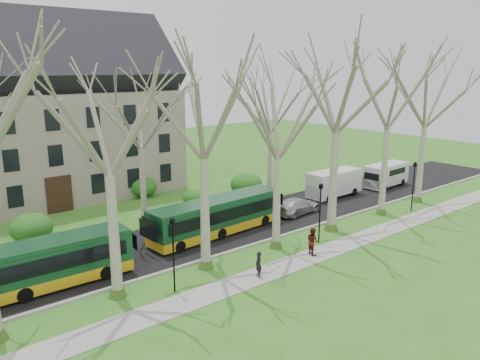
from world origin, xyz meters
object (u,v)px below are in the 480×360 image
Objects in this scene: bus_lead at (29,268)px; sedan at (297,206)px; bus_follow at (218,216)px; pedestrian_a at (259,264)px; pedestrian_b at (313,241)px; van_a at (334,184)px; van_b at (386,175)px.

bus_lead reaches higher than sedan.
pedestrian_a is at bearing -111.94° from bus_follow.
pedestrian_b reaches higher than sedan.
pedestrian_a is (-17.39, -8.83, -0.49)m from van_a.
sedan is at bearing -5.56° from bus_follow.
van_a is 7.27m from van_b.
pedestrian_a is (-10.70, -7.21, 0.10)m from sedan.
pedestrian_a is at bearing -29.05° from bus_lead.
bus_follow is 14.97m from van_a.
bus_lead is 1.01× the size of bus_follow.
bus_lead is at bearing -99.30° from pedestrian_a.
pedestrian_b is at bearing -19.64° from bus_lead.
van_a is at bearing -81.05° from sedan.
sedan is 8.87m from pedestrian_b.
bus_lead is 1.95× the size of van_a.
bus_follow reaches higher than pedestrian_a.
bus_follow reaches higher than sedan.
bus_follow reaches higher than van_b.
bus_follow is at bearing 83.32° from sedan.
pedestrian_b is (5.09, 0.33, 0.14)m from pedestrian_a.
pedestrian_b is at bearing 114.64° from pedestrian_a.
pedestrian_b is (16.28, -6.18, -0.50)m from bus_lead.
bus_follow is 22.12m from van_b.
sedan is 6.92m from van_a.
bus_follow is 2.03× the size of van_b.
van_a is at bearing 5.81° from bus_lead.
bus_lead reaches higher than pedestrian_b.
bus_lead is 28.67m from van_a.
bus_follow is 1.93× the size of van_a.
van_b is (35.79, 1.42, -0.21)m from bus_lead.
pedestrian_a is 0.85× the size of pedestrian_b.
bus_lead is at bearing -179.51° from bus_follow.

